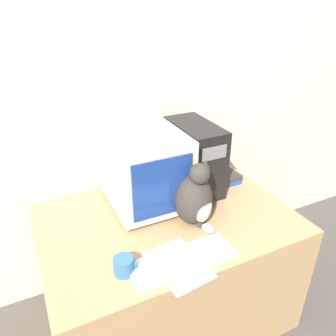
# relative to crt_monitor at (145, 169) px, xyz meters

# --- Properties ---
(wall_back) EXTENTS (7.00, 0.05, 2.50)m
(wall_back) POSITION_rel_crt_monitor_xyz_m (0.05, 0.32, 0.31)
(wall_back) COLOR beige
(wall_back) RESTS_ON ground_plane
(desk) EXTENTS (1.33, 0.90, 0.73)m
(desk) POSITION_rel_crt_monitor_xyz_m (0.05, -0.19, -0.58)
(desk) COLOR tan
(desk) RESTS_ON ground_plane
(crt_monitor) EXTENTS (0.40, 0.48, 0.42)m
(crt_monitor) POSITION_rel_crt_monitor_xyz_m (0.00, 0.00, 0.00)
(crt_monitor) COLOR beige
(crt_monitor) RESTS_ON desk
(computer_tower) EXTENTS (0.21, 0.42, 0.41)m
(computer_tower) POSITION_rel_crt_monitor_xyz_m (0.33, 0.04, -0.01)
(computer_tower) COLOR black
(computer_tower) RESTS_ON desk
(keyboard) EXTENTS (0.49, 0.16, 0.02)m
(keyboard) POSITION_rel_crt_monitor_xyz_m (-0.03, -0.51, -0.21)
(keyboard) COLOR silver
(keyboard) RESTS_ON desk
(cat) EXTENTS (0.31, 0.27, 0.36)m
(cat) POSITION_rel_crt_monitor_xyz_m (0.16, -0.28, -0.07)
(cat) COLOR #38332D
(cat) RESTS_ON desk
(book_stack) EXTENTS (0.14, 0.20, 0.06)m
(book_stack) POSITION_rel_crt_monitor_xyz_m (0.56, 0.02, -0.19)
(book_stack) COLOR #234793
(book_stack) RESTS_ON desk
(pen) EXTENTS (0.15, 0.02, 0.01)m
(pen) POSITION_rel_crt_monitor_xyz_m (-0.11, -0.44, -0.22)
(pen) COLOR navy
(pen) RESTS_ON desk
(paper_sheet) EXTENTS (0.24, 0.32, 0.00)m
(paper_sheet) POSITION_rel_crt_monitor_xyz_m (-0.06, -0.52, -0.22)
(paper_sheet) COLOR white
(paper_sheet) RESTS_ON desk
(mug) EXTENTS (0.09, 0.09, 0.08)m
(mug) POSITION_rel_crt_monitor_xyz_m (-0.29, -0.46, -0.18)
(mug) COLOR #33669E
(mug) RESTS_ON desk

